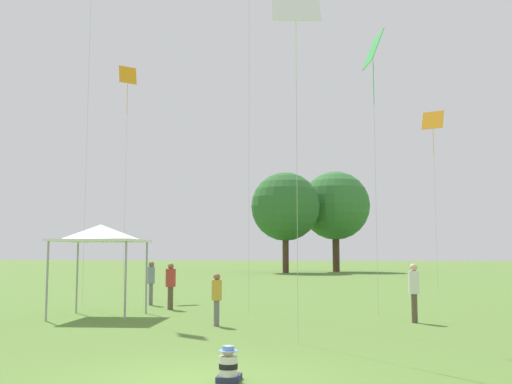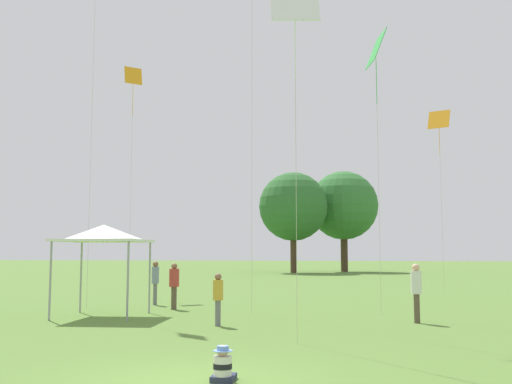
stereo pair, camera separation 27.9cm
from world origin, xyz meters
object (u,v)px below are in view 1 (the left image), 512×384
at_px(kite_0, 433,124).
at_px(kite_4, 128,83).
at_px(person_standing_5, 414,287).
at_px(kite_5, 373,55).
at_px(distant_tree_1, 335,206).
at_px(seated_toddler, 229,366).
at_px(person_standing_0, 151,278).
at_px(kite_6, 296,11).
at_px(canopy_tent, 101,234).
at_px(distant_tree_0, 285,207).
at_px(person_standing_2, 171,282).
at_px(person_standing_4, 217,294).

relative_size(kite_0, kite_4, 0.81).
distance_m(person_standing_5, kite_5, 8.70).
xyz_separation_m(kite_0, distant_tree_1, (-6.28, 36.45, -1.65)).
relative_size(seated_toddler, person_standing_0, 0.34).
height_order(seated_toddler, kite_6, kite_6).
height_order(canopy_tent, kite_6, kite_6).
distance_m(person_standing_0, kite_0, 17.83).
bearing_deg(distant_tree_0, person_standing_5, -78.85).
height_order(person_standing_2, person_standing_5, person_standing_5).
relative_size(person_standing_2, distant_tree_1, 0.15).
bearing_deg(person_standing_5, kite_4, 28.92).
bearing_deg(person_standing_2, canopy_tent, -166.28).
height_order(person_standing_5, kite_5, kite_5).
relative_size(seated_toddler, kite_5, 0.06).
xyz_separation_m(seated_toddler, canopy_tent, (-6.46, 9.39, 2.59)).
bearing_deg(distant_tree_0, seated_toddler, -84.88).
bearing_deg(person_standing_5, kite_0, -34.07).
bearing_deg(person_standing_4, person_standing_5, 20.43).
bearing_deg(person_standing_0, person_standing_5, -87.57).
xyz_separation_m(person_standing_4, canopy_tent, (-4.55, 1.86, 1.91)).
bearing_deg(kite_5, person_standing_0, -74.69).
xyz_separation_m(person_standing_2, distant_tree_0, (-0.08, 42.56, 6.15)).
xyz_separation_m(distant_tree_0, distant_tree_1, (5.34, 4.84, 0.41)).
bearing_deg(person_standing_0, kite_6, -116.57).
bearing_deg(distant_tree_1, person_standing_4, -92.55).
bearing_deg(kite_4, kite_0, 14.93).
bearing_deg(person_standing_0, person_standing_2, -114.19).
distance_m(person_standing_4, canopy_tent, 5.27).
distance_m(seated_toddler, person_standing_4, 7.80).
xyz_separation_m(person_standing_2, kite_0, (11.54, 10.94, 8.21)).
bearing_deg(distant_tree_0, person_standing_0, -91.83).
relative_size(person_standing_2, kite_6, 0.20).
xyz_separation_m(person_standing_5, kite_0, (2.64, 13.97, 8.15)).
height_order(person_standing_4, kite_5, kite_5).
xyz_separation_m(person_standing_5, kite_4, (-13.84, 10.70, 10.28)).
height_order(person_standing_2, kite_5, kite_5).
height_order(seated_toddler, kite_4, kite_4).
bearing_deg(distant_tree_0, kite_5, -79.61).
height_order(canopy_tent, kite_5, kite_5).
bearing_deg(distant_tree_0, person_standing_2, -89.89).
relative_size(person_standing_4, kite_4, 0.13).
distance_m(kite_6, distant_tree_0, 50.79).
distance_m(person_standing_2, kite_5, 11.54).
relative_size(person_standing_0, distant_tree_0, 0.17).
distance_m(canopy_tent, kite_0, 20.20).
bearing_deg(kite_4, kite_5, -29.88).
bearing_deg(kite_0, distant_tree_1, 165.77).
distance_m(seated_toddler, kite_0, 25.88).
bearing_deg(canopy_tent, distant_tree_1, 82.23).
xyz_separation_m(person_standing_4, kite_6, (2.72, -3.06, 7.43)).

